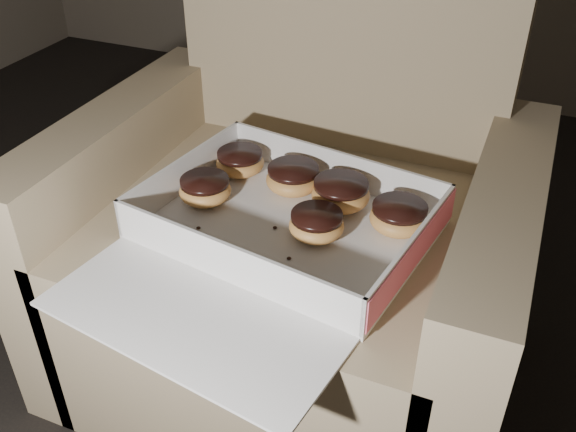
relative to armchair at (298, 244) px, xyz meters
The scene contains 12 objects.
armchair is the anchor object (origin of this frame).
bakery_box 0.20m from the armchair, 82.26° to the right, with size 0.50×0.57×0.07m.
donut_a 0.19m from the armchair, behind, with size 0.09×0.09×0.04m.
donut_b 0.14m from the armchair, 158.76° to the right, with size 0.10×0.10×0.05m.
donut_c 0.22m from the armchair, 145.32° to the right, with size 0.09×0.09×0.04m.
donut_d 0.20m from the armchair, 56.36° to the right, with size 0.09×0.09×0.04m.
donut_e 0.24m from the armchair, 14.04° to the right, with size 0.09×0.09×0.05m.
donut_f 0.17m from the armchair, 13.25° to the right, with size 0.10×0.10×0.05m.
crumb_a 0.17m from the armchair, 86.24° to the right, with size 0.01×0.01×0.00m, color black.
crumb_b 0.23m from the armchair, 72.25° to the right, with size 0.01×0.01×0.00m, color black.
crumb_c 0.23m from the armchair, 121.80° to the right, with size 0.01×0.01×0.00m, color black.
crumb_d 0.34m from the armchair, 50.79° to the right, with size 0.01×0.01×0.00m, color black.
Camera 1 is at (0.03, -0.01, 0.98)m, focal length 40.00 mm.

